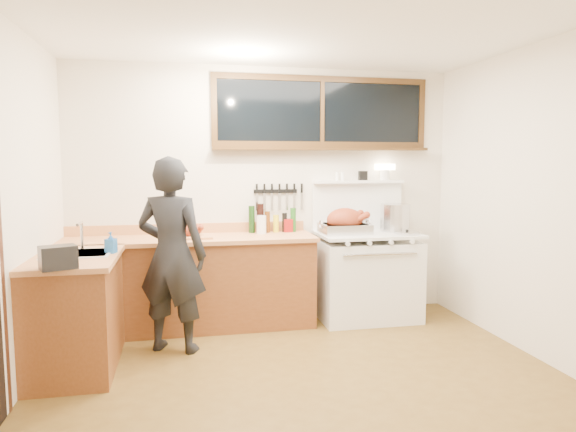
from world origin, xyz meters
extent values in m
cube|color=#563D16|center=(0.00, 0.00, -0.01)|extent=(4.00, 3.50, 0.02)
cube|color=beige|center=(0.00, 1.77, 1.30)|extent=(4.00, 0.05, 2.60)
cube|color=beige|center=(0.00, -1.77, 1.30)|extent=(4.00, 0.05, 2.60)
cube|color=beige|center=(2.02, 0.00, 1.30)|extent=(0.05, 3.50, 2.60)
cube|color=white|center=(0.00, 0.00, 2.62)|extent=(4.00, 3.50, 0.05)
cube|color=brown|center=(-0.80, 1.45, 0.43)|extent=(2.40, 0.60, 0.86)
cube|color=#C4814E|center=(-0.80, 1.44, 0.88)|extent=(2.44, 0.64, 0.04)
cube|color=#C4814E|center=(-0.80, 1.74, 0.95)|extent=(2.40, 0.03, 0.10)
sphere|color=#B78C38|center=(-1.80, 1.17, 0.70)|extent=(0.03, 0.03, 0.03)
sphere|color=#B78C38|center=(-1.30, 1.17, 0.70)|extent=(0.03, 0.03, 0.03)
sphere|color=#B78C38|center=(-0.80, 1.17, 0.70)|extent=(0.03, 0.03, 0.03)
sphere|color=#B78C38|center=(-0.30, 1.17, 0.70)|extent=(0.03, 0.03, 0.03)
sphere|color=#B78C38|center=(0.15, 1.17, 0.70)|extent=(0.03, 0.03, 0.03)
cube|color=brown|center=(-1.70, 0.62, 0.43)|extent=(0.60, 1.05, 0.86)
cube|color=#C4814E|center=(-1.69, 0.62, 0.88)|extent=(0.64, 1.09, 0.04)
cube|color=white|center=(-1.68, 0.70, 0.84)|extent=(0.45, 0.40, 0.14)
cube|color=white|center=(-1.68, 0.70, 0.91)|extent=(0.50, 0.45, 0.01)
cylinder|color=silver|center=(-1.68, 0.88, 1.02)|extent=(0.02, 0.02, 0.24)
cylinder|color=silver|center=(-1.68, 0.80, 1.13)|extent=(0.02, 0.18, 0.02)
cube|color=white|center=(1.00, 1.40, 0.41)|extent=(1.00, 0.70, 0.82)
cube|color=white|center=(1.00, 1.40, 0.89)|extent=(1.02, 0.72, 0.03)
cube|color=white|center=(1.00, 1.06, 0.52)|extent=(0.88, 0.02, 0.46)
cylinder|color=silver|center=(1.00, 1.03, 0.74)|extent=(0.75, 0.02, 0.02)
cylinder|color=white|center=(0.67, 1.04, 0.85)|extent=(0.04, 0.03, 0.04)
cylinder|color=white|center=(0.89, 1.04, 0.85)|extent=(0.04, 0.03, 0.04)
cylinder|color=white|center=(1.11, 1.04, 0.85)|extent=(0.04, 0.03, 0.04)
cylinder|color=white|center=(1.33, 1.04, 0.85)|extent=(0.04, 0.03, 0.04)
cube|color=white|center=(1.00, 1.72, 1.15)|extent=(1.00, 0.05, 0.50)
cube|color=white|center=(1.00, 1.69, 1.41)|extent=(1.00, 0.12, 0.03)
cylinder|color=white|center=(1.30, 1.69, 1.49)|extent=(0.11, 0.11, 0.11)
cube|color=#FFE5B2|center=(1.30, 1.69, 1.57)|extent=(0.20, 0.10, 0.07)
cube|color=black|center=(1.05, 1.69, 1.48)|extent=(0.09, 0.05, 0.10)
cylinder|color=white|center=(0.82, 1.69, 1.47)|extent=(0.04, 0.04, 0.09)
cylinder|color=white|center=(0.76, 1.69, 1.47)|extent=(0.04, 0.04, 0.09)
cube|color=black|center=(0.60, 1.73, 2.15)|extent=(2.20, 0.01, 0.62)
cube|color=#301E0D|center=(0.60, 1.73, 2.49)|extent=(2.32, 0.04, 0.06)
cube|color=#301E0D|center=(0.60, 1.73, 1.81)|extent=(2.32, 0.04, 0.06)
cube|color=#301E0D|center=(-0.53, 1.73, 2.15)|extent=(0.06, 0.04, 0.62)
cube|color=#301E0D|center=(1.73, 1.73, 2.15)|extent=(0.06, 0.04, 0.62)
cube|color=#301E0D|center=(0.60, 1.73, 2.15)|extent=(0.04, 0.04, 0.62)
cube|color=#301E0D|center=(0.60, 1.68, 1.76)|extent=(2.32, 0.13, 0.03)
cube|color=#301E0D|center=(-1.99, -0.07, 1.05)|extent=(0.01, 0.07, 2.10)
cube|color=black|center=(0.10, 1.74, 1.32)|extent=(0.46, 0.02, 0.04)
cube|color=silver|center=(-0.10, 1.72, 1.21)|extent=(0.02, 0.00, 0.18)
cube|color=black|center=(-0.10, 1.72, 1.35)|extent=(0.02, 0.02, 0.10)
cube|color=silver|center=(-0.02, 1.72, 1.21)|extent=(0.02, 0.00, 0.18)
cube|color=black|center=(-0.02, 1.72, 1.35)|extent=(0.02, 0.02, 0.10)
cube|color=silver|center=(0.06, 1.72, 1.21)|extent=(0.02, 0.00, 0.18)
cube|color=black|center=(0.06, 1.72, 1.35)|extent=(0.02, 0.02, 0.10)
cube|color=silver|center=(0.14, 1.72, 1.21)|extent=(0.03, 0.00, 0.18)
cube|color=black|center=(0.14, 1.72, 1.35)|extent=(0.02, 0.02, 0.10)
cube|color=silver|center=(0.22, 1.72, 1.21)|extent=(0.03, 0.00, 0.18)
cube|color=black|center=(0.22, 1.72, 1.35)|extent=(0.02, 0.02, 0.10)
cube|color=silver|center=(0.30, 1.72, 1.21)|extent=(0.03, 0.00, 0.18)
cube|color=black|center=(0.30, 1.72, 1.35)|extent=(0.02, 0.02, 0.10)
cube|color=silver|center=(0.38, 1.72, 1.21)|extent=(0.03, 0.00, 0.18)
cube|color=black|center=(0.38, 1.72, 1.35)|extent=(0.02, 0.02, 0.10)
imported|color=black|center=(-0.96, 0.86, 0.84)|extent=(0.72, 0.61, 1.67)
imported|color=blue|center=(-1.43, 0.69, 0.98)|extent=(0.10, 0.10, 0.17)
cube|color=black|center=(-1.70, 0.12, 0.98)|extent=(0.27, 0.24, 0.16)
cube|color=#C4814E|center=(-0.80, 1.41, 0.91)|extent=(0.43, 0.33, 0.02)
ellipsoid|color=maroon|center=(-0.80, 1.41, 0.97)|extent=(0.24, 0.17, 0.14)
sphere|color=maroon|center=(-0.69, 1.47, 1.00)|extent=(0.05, 0.05, 0.05)
sphere|color=maroon|center=(-0.69, 1.36, 1.00)|extent=(0.05, 0.05, 0.05)
cube|color=silver|center=(0.76, 1.39, 0.95)|extent=(0.49, 0.37, 0.10)
cube|color=#3F3F42|center=(0.76, 1.39, 0.98)|extent=(0.44, 0.32, 0.03)
torus|color=silver|center=(0.50, 1.39, 1.00)|extent=(0.02, 0.10, 0.10)
torus|color=silver|center=(1.01, 1.39, 1.00)|extent=(0.02, 0.10, 0.10)
ellipsoid|color=maroon|center=(0.76, 1.39, 1.04)|extent=(0.38, 0.29, 0.24)
cylinder|color=maroon|center=(0.88, 1.30, 1.06)|extent=(0.13, 0.06, 0.10)
sphere|color=maroon|center=(0.95, 1.30, 1.09)|extent=(0.07, 0.07, 0.07)
cylinder|color=maroon|center=(0.88, 1.49, 1.06)|extent=(0.13, 0.06, 0.10)
sphere|color=maroon|center=(0.95, 1.49, 1.09)|extent=(0.07, 0.07, 0.07)
cylinder|color=silver|center=(1.33, 1.46, 1.04)|extent=(0.39, 0.39, 0.29)
cylinder|color=silver|center=(1.05, 1.70, 0.96)|extent=(0.17, 0.17, 0.12)
cylinder|color=black|center=(1.06, 1.82, 1.01)|extent=(0.03, 0.16, 0.02)
cylinder|color=silver|center=(1.37, 1.24, 0.91)|extent=(0.31, 0.31, 0.02)
sphere|color=black|center=(1.37, 1.24, 0.93)|extent=(0.03, 0.03, 0.03)
cube|color=maroon|center=(0.21, 1.62, 0.97)|extent=(0.10, 0.08, 0.14)
cylinder|color=white|center=(-0.08, 1.55, 0.99)|extent=(0.11, 0.11, 0.19)
cylinder|color=black|center=(-0.17, 1.63, 1.04)|extent=(0.06, 0.06, 0.28)
cylinder|color=black|center=(-0.08, 1.63, 1.05)|extent=(0.07, 0.07, 0.30)
cylinder|color=black|center=(-0.01, 1.63, 1.01)|extent=(0.06, 0.06, 0.22)
cylinder|color=black|center=(0.09, 1.63, 0.99)|extent=(0.06, 0.06, 0.18)
cylinder|color=black|center=(0.18, 1.63, 1.00)|extent=(0.05, 0.05, 0.20)
cylinder|color=black|center=(0.27, 1.63, 1.02)|extent=(0.06, 0.06, 0.25)
camera|label=1|loc=(-0.87, -3.56, 1.62)|focal=32.00mm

